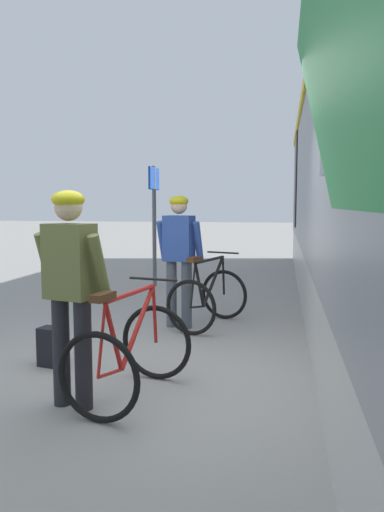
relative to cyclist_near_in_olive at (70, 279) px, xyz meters
The scene contains 7 objects.
ground_plane 1.34m from the cyclist_near_in_olive, 51.80° to the left, with size 80.00×80.00×0.00m, color gray.
cyclist_near_in_olive is the anchor object (origin of this frame).
cyclist_far_in_blue 2.76m from the cyclist_near_in_olive, 83.47° to the left, with size 0.65×0.38×1.76m.
bicycle_near_red 0.81m from the cyclist_near_in_olive, 30.10° to the left, with size 0.90×1.18×0.99m.
bicycle_far_black 3.00m from the cyclist_near_in_olive, 76.30° to the left, with size 1.00×1.23×0.99m.
backpack_on_platform 1.41m from the cyclist_near_in_olive, 124.03° to the left, with size 0.28×0.18×0.40m, color black.
platform_sign_post 6.06m from the cyclist_near_in_olive, 98.27° to the left, with size 0.08×0.70×2.40m.
Camera 1 is at (1.16, -4.35, 1.66)m, focal length 34.99 mm.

